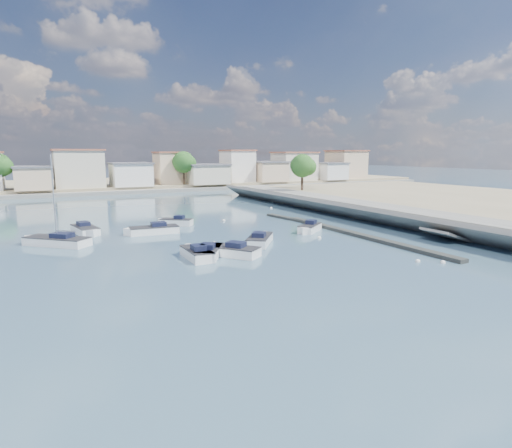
{
  "coord_description": "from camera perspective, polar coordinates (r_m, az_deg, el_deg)",
  "views": [
    {
      "loc": [
        -23.53,
        -25.25,
        8.9
      ],
      "look_at": [
        -2.95,
        14.82,
        1.4
      ],
      "focal_mm": 30.0,
      "sensor_mm": 36.0,
      "label": 1
    }
  ],
  "objects": [
    {
      "name": "ground",
      "position": [
        69.93,
        -7.29,
        2.06
      ],
      "size": [
        400.0,
        400.0,
        0.0
      ],
      "primitive_type": "plane",
      "color": "#2D495B",
      "rests_on": "ground"
    },
    {
      "name": "seawall_walkway",
      "position": [
        57.39,
        20.31,
        0.85
      ],
      "size": [
        5.0,
        90.0,
        1.8
      ],
      "primitive_type": "cube",
      "color": "slate",
      "rests_on": "ground"
    },
    {
      "name": "breakwater",
      "position": [
        49.41,
        11.37,
        -0.91
      ],
      "size": [
        2.0,
        31.02,
        0.35
      ],
      "color": "black",
      "rests_on": "ground"
    },
    {
      "name": "far_shore_land",
      "position": [
        119.87,
        -15.86,
        5.17
      ],
      "size": [
        160.0,
        40.0,
        1.4
      ],
      "primitive_type": "cube",
      "color": "gray",
      "rests_on": "ground"
    },
    {
      "name": "far_shore_quay",
      "position": [
        99.45,
        -13.43,
        4.29
      ],
      "size": [
        160.0,
        2.5,
        0.8
      ],
      "primitive_type": "cube",
      "color": "slate",
      "rests_on": "ground"
    },
    {
      "name": "far_town",
      "position": [
        107.83,
        -8.71,
        7.23
      ],
      "size": [
        113.01,
        12.8,
        8.35
      ],
      "color": "beige",
      "rests_on": "far_shore_land"
    },
    {
      "name": "shore_trees",
      "position": [
        98.69,
        -8.41,
        7.79
      ],
      "size": [
        74.56,
        38.32,
        7.92
      ],
      "color": "#38281E",
      "rests_on": "ground"
    },
    {
      "name": "motorboat_a",
      "position": [
        37.71,
        -3.71,
        -3.63
      ],
      "size": [
        4.64,
        5.2,
        1.48
      ],
      "color": "white",
      "rests_on": "ground"
    },
    {
      "name": "motorboat_b",
      "position": [
        37.5,
        -6.23,
        -3.74
      ],
      "size": [
        3.89,
        4.73,
        1.48
      ],
      "color": "white",
      "rests_on": "ground"
    },
    {
      "name": "motorboat_c",
      "position": [
        48.93,
        -13.77,
        -0.85
      ],
      "size": [
        6.0,
        2.39,
        1.48
      ],
      "color": "white",
      "rests_on": "ground"
    },
    {
      "name": "motorboat_d",
      "position": [
        49.15,
        7.11,
        -0.61
      ],
      "size": [
        4.18,
        3.76,
        1.48
      ],
      "color": "white",
      "rests_on": "ground"
    },
    {
      "name": "motorboat_e",
      "position": [
        37.09,
        -8.0,
        -3.92
      ],
      "size": [
        1.83,
        4.96,
        1.48
      ],
      "color": "white",
      "rests_on": "ground"
    },
    {
      "name": "motorboat_f",
      "position": [
        54.09,
        -10.77,
        0.22
      ],
      "size": [
        4.06,
        3.58,
        1.48
      ],
      "color": "white",
      "rests_on": "ground"
    },
    {
      "name": "motorboat_g",
      "position": [
        51.24,
        -21.75,
        -0.8
      ],
      "size": [
        2.77,
        5.68,
        1.48
      ],
      "color": "white",
      "rests_on": "ground"
    },
    {
      "name": "motorboat_h",
      "position": [
        42.53,
        0.58,
        -2.11
      ],
      "size": [
        4.54,
        5.06,
        1.48
      ],
      "color": "white",
      "rests_on": "ground"
    },
    {
      "name": "sailboat",
      "position": [
        46.08,
        -25.28,
        -2.08
      ],
      "size": [
        6.2,
        6.04,
        9.0
      ],
      "color": "white",
      "rests_on": "ground"
    },
    {
      "name": "mooring_buoys",
      "position": [
        49.32,
        7.64,
        -0.97
      ],
      "size": [
        12.34,
        37.3,
        0.41
      ],
      "color": "white",
      "rests_on": "ground"
    }
  ]
}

